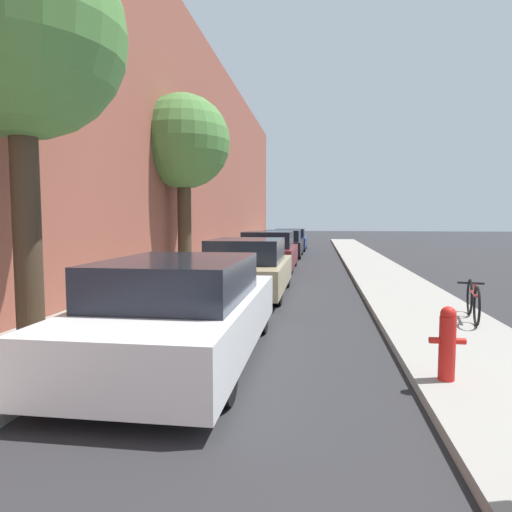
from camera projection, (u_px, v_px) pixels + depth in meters
The scene contains 13 objects.
ground_plane at pixel (291, 277), 14.37m from camera, with size 120.00×120.00×0.00m, color #28282B.
sidewalk_left at pixel (203, 274), 14.77m from camera, with size 2.00×52.00×0.12m.
sidewalk_right at pixel (385, 277), 13.96m from camera, with size 2.00×52.00×0.12m.
building_facade_left at pixel (162, 132), 14.58m from camera, with size 0.70×52.00×9.35m.
parked_car_white at pixel (182, 311), 5.90m from camera, with size 1.90×4.59×1.34m.
parked_car_champagne at pixel (248, 268), 10.94m from camera, with size 1.87×4.26×1.37m.
parked_car_maroon at pixel (269, 252), 16.46m from camera, with size 1.90×4.48×1.41m.
parked_car_black at pixel (283, 244), 22.19m from camera, with size 1.87×4.41×1.33m.
parked_car_navy at pixel (291, 240), 27.23m from camera, with size 1.90×4.46×1.29m.
street_tree_near at pixel (19, 35), 5.74m from camera, with size 2.72×2.72×5.48m.
street_tree_far at pixel (183, 144), 14.00m from camera, with size 2.92×2.92×5.61m.
fire_hydrant at pixel (447, 342), 4.78m from camera, with size 0.37×0.17×0.80m.
bicycle at pixel (473, 301), 7.66m from camera, with size 0.47×1.57×0.65m.
Camera 1 is at (0.86, 1.71, 1.83)m, focal length 31.48 mm.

